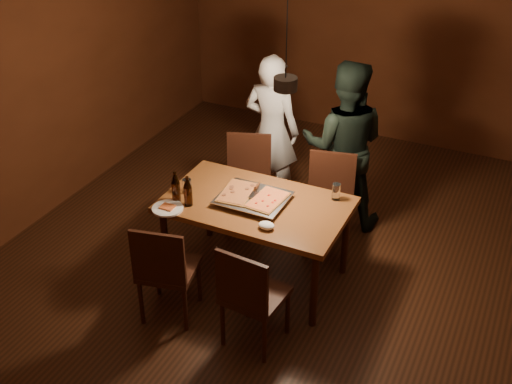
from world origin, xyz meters
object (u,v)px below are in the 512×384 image
at_px(chair_far_right, 330,193).
at_px(chair_near_right, 249,290).
at_px(beer_bottle_b, 188,191).
at_px(diner_white, 272,130).
at_px(pizza_tray, 253,199).
at_px(pendant_lamp, 286,82).
at_px(dining_table, 256,210).
at_px(chair_near_left, 164,265).
at_px(chair_far_left, 248,172).
at_px(diner_dark, 344,145).
at_px(beer_bottle_a, 176,187).
at_px(plate_slice, 168,208).

height_order(chair_far_right, chair_near_right, same).
height_order(chair_near_right, beer_bottle_b, beer_bottle_b).
relative_size(chair_far_right, diner_white, 0.32).
height_order(pizza_tray, pendant_lamp, pendant_lamp).
distance_m(chair_near_right, pendant_lamp, 1.56).
distance_m(diner_white, pendant_lamp, 1.58).
bearing_deg(dining_table, chair_near_left, -116.36).
bearing_deg(dining_table, chair_far_right, 62.54).
bearing_deg(beer_bottle_b, chair_near_right, -32.95).
bearing_deg(chair_far_right, chair_near_right, 75.07).
height_order(chair_far_left, chair_near_right, same).
height_order(chair_far_left, diner_dark, diner_dark).
xyz_separation_m(dining_table, chair_far_left, (-0.45, 0.76, -0.14)).
xyz_separation_m(chair_far_left, chair_far_right, (0.83, -0.02, 0.00)).
relative_size(dining_table, pendant_lamp, 1.36).
xyz_separation_m(dining_table, beer_bottle_b, (-0.48, -0.27, 0.20)).
distance_m(chair_near_left, beer_bottle_a, 0.68).
bearing_deg(chair_near_right, chair_far_right, 92.58).
height_order(beer_bottle_b, diner_white, diner_white).
xyz_separation_m(chair_near_left, plate_slice, (-0.20, 0.40, 0.22)).
height_order(beer_bottle_b, diner_dark, diner_dark).
xyz_separation_m(chair_far_right, chair_near_right, (-0.06, -1.53, 0.00)).
xyz_separation_m(dining_table, chair_near_right, (0.32, -0.79, -0.14)).
bearing_deg(beer_bottle_a, chair_far_right, 45.25).
height_order(beer_bottle_a, diner_dark, diner_dark).
relative_size(dining_table, beer_bottle_a, 5.64).
bearing_deg(diner_dark, diner_white, -21.37).
distance_m(chair_near_right, beer_bottle_b, 1.01).
distance_m(beer_bottle_a, pendant_lamp, 1.24).
bearing_deg(plate_slice, dining_table, 33.58).
bearing_deg(diner_white, pendant_lamp, 118.57).
height_order(chair_far_left, beer_bottle_b, beer_bottle_b).
bearing_deg(beer_bottle_b, diner_white, 87.77).
distance_m(dining_table, diner_dark, 1.21).
distance_m(pizza_tray, diner_dark, 1.21).
bearing_deg(dining_table, diner_white, 108.66).
height_order(beer_bottle_a, plate_slice, beer_bottle_a).
bearing_deg(diner_dark, pizza_tray, 57.09).
relative_size(chair_near_left, diner_white, 0.32).
xyz_separation_m(chair_near_left, pendant_lamp, (0.56, 0.96, 1.22)).
distance_m(dining_table, pizza_tray, 0.10).
distance_m(beer_bottle_b, diner_white, 1.51).
bearing_deg(dining_table, pendant_lamp, 43.74).
xyz_separation_m(chair_far_right, plate_slice, (-0.98, -1.14, 0.22)).
height_order(dining_table, pendant_lamp, pendant_lamp).
bearing_deg(beer_bottle_a, diner_dark, 55.79).
bearing_deg(chair_far_right, dining_table, 49.91).
height_order(chair_near_left, beer_bottle_a, beer_bottle_a).
bearing_deg(diner_dark, pendant_lamp, 64.64).
distance_m(dining_table, chair_far_left, 0.90).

